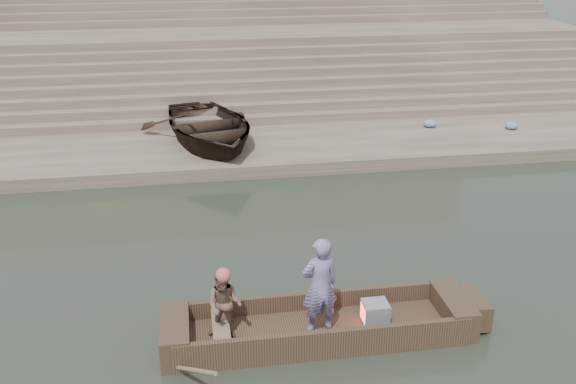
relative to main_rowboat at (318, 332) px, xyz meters
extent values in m
plane|color=#252F23|center=(-1.25, 1.84, -0.11)|extent=(120.00, 120.00, 0.00)
cube|color=gray|center=(-1.25, 9.84, 0.09)|extent=(32.00, 4.00, 0.40)
cube|color=gray|center=(-1.25, 17.34, 1.29)|extent=(32.00, 3.00, 2.80)
cube|color=gray|center=(-1.25, 24.34, 2.49)|extent=(32.00, 3.00, 5.20)
cube|color=gray|center=(-1.25, 12.09, 0.24)|extent=(32.00, 0.50, 0.70)
cube|color=gray|center=(-1.25, 12.59, 0.39)|extent=(32.00, 0.50, 1.00)
cube|color=gray|center=(-1.25, 13.09, 0.54)|extent=(32.00, 0.50, 1.30)
cube|color=gray|center=(-1.25, 13.59, 0.69)|extent=(32.00, 0.50, 1.60)
cube|color=gray|center=(-1.25, 14.09, 0.84)|extent=(32.00, 0.50, 1.90)
cube|color=gray|center=(-1.25, 14.59, 0.99)|extent=(32.00, 0.50, 2.20)
cube|color=gray|center=(-1.25, 15.09, 1.14)|extent=(32.00, 0.50, 2.50)
cube|color=gray|center=(-1.25, 15.59, 1.29)|extent=(32.00, 0.50, 2.80)
cube|color=gray|center=(-1.25, 19.09, 1.44)|extent=(32.00, 0.50, 3.10)
cube|color=gray|center=(-1.25, 19.59, 1.59)|extent=(32.00, 0.50, 3.40)
cube|color=gray|center=(-1.25, 20.09, 1.74)|extent=(32.00, 0.50, 3.70)
cube|color=gray|center=(-1.25, 20.59, 1.89)|extent=(32.00, 0.50, 4.00)
cube|color=gray|center=(-1.25, 21.09, 2.04)|extent=(32.00, 0.50, 4.30)
cube|color=gray|center=(-1.25, 21.59, 2.19)|extent=(32.00, 0.50, 4.60)
cube|color=gray|center=(-1.25, 22.09, 2.34)|extent=(32.00, 0.50, 4.90)
cube|color=gray|center=(-1.25, 22.59, 2.49)|extent=(32.00, 0.50, 5.20)
cube|color=brown|center=(0.00, 0.00, 0.00)|extent=(5.00, 1.30, 0.22)
cube|color=brown|center=(0.00, -0.62, 0.17)|extent=(5.20, 0.12, 0.56)
cube|color=brown|center=(0.00, 0.62, 0.17)|extent=(5.20, 0.12, 0.56)
cube|color=brown|center=(-2.55, 0.00, 0.19)|extent=(0.50, 1.30, 0.60)
cube|color=brown|center=(2.55, 0.00, 0.19)|extent=(0.50, 1.30, 0.60)
cube|color=brown|center=(2.95, 0.00, 0.21)|extent=(0.35, 0.90, 0.50)
cube|color=#937A5B|center=(-1.75, 0.00, 0.29)|extent=(0.30, 1.20, 0.08)
cylinder|color=#937A5B|center=(-2.40, -0.90, 0.19)|extent=(1.03, 2.10, 1.36)
sphere|color=#CB6464|center=(-1.67, -0.01, 1.35)|extent=(0.26, 0.26, 0.26)
imported|color=navy|center=(-0.01, -0.08, 1.03)|extent=(0.74, 0.55, 1.83)
imported|color=#267255|center=(-1.67, -0.01, 0.76)|extent=(0.76, 0.67, 1.30)
cube|color=gray|center=(1.05, 0.00, 0.31)|extent=(0.46, 0.42, 0.40)
cube|color=#E5593F|center=(0.84, 0.00, 0.31)|extent=(0.04, 0.34, 0.32)
imported|color=#2D2116|center=(-1.50, 10.23, 0.84)|extent=(4.83, 5.96, 1.09)
ellipsoid|color=#3F5999|center=(-0.88, 8.96, 0.42)|extent=(0.44, 0.44, 0.26)
ellipsoid|color=#3F5999|center=(8.82, 10.09, 0.42)|extent=(0.44, 0.44, 0.26)
ellipsoid|color=#3F5999|center=(6.14, 10.76, 0.42)|extent=(0.44, 0.44, 0.26)
camera|label=1|loc=(-2.06, -9.43, 6.85)|focal=39.76mm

